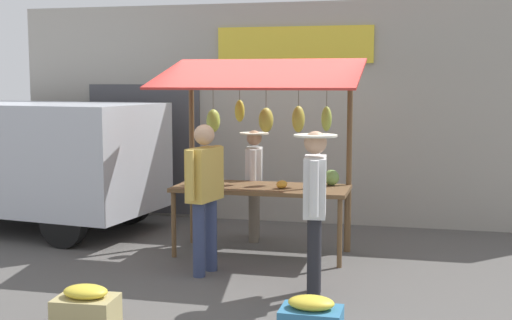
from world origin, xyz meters
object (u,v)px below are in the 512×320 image
produce_crate_side (86,308)px  shopper_in_striped_shirt (315,199)px  shopper_in_grey_tee (205,187)px  market_stall (264,134)px  parked_van (5,153)px  vendor_with_sunhat (254,177)px  produce_crate_near (311,318)px

produce_crate_side → shopper_in_striped_shirt: bearing=-143.5°
shopper_in_grey_tee → produce_crate_side: (0.52, 1.90, -0.83)m
market_stall → parked_van: size_ratio=0.54×
market_stall → shopper_in_striped_shirt: (-0.89, 1.57, -0.53)m
shopper_in_striped_shirt → shopper_in_grey_tee: (1.34, -0.52, -0.01)m
vendor_with_sunhat → parked_van: bearing=-100.6°
parked_van → produce_crate_side: bearing=138.7°
market_stall → produce_crate_near: bearing=111.0°
market_stall → produce_crate_near: (-1.03, 2.68, -1.39)m
market_stall → shopper_in_grey_tee: size_ratio=1.45×
market_stall → shopper_in_grey_tee: market_stall is taller
vendor_with_sunhat → produce_crate_near: size_ratio=2.85×
produce_crate_near → market_stall: bearing=-69.0°
shopper_in_striped_shirt → produce_crate_side: shopper_in_striped_shirt is taller
shopper_in_striped_shirt → shopper_in_grey_tee: 1.44m
parked_van → shopper_in_grey_tee: bearing=162.1°
parked_van → shopper_in_striped_shirt: bearing=163.2°
vendor_with_sunhat → produce_crate_side: 3.78m
shopper_in_grey_tee → produce_crate_side: shopper_in_grey_tee is taller
vendor_with_sunhat → parked_van: 3.89m
vendor_with_sunhat → parked_van: (3.89, -0.03, 0.23)m
vendor_with_sunhat → shopper_in_grey_tee: 1.76m
produce_crate_near → parked_van: bearing=-33.2°
market_stall → produce_crate_side: size_ratio=4.41×
shopper_in_striped_shirt → parked_van: bearing=58.6°
shopper_in_striped_shirt → parked_van: parked_van is taller
parked_van → produce_crate_near: parked_van is taller
produce_crate_near → produce_crate_side: bearing=7.6°
parked_van → produce_crate_near: size_ratio=8.57×
market_stall → vendor_with_sunhat: 1.01m
market_stall → vendor_with_sunhat: (0.30, -0.71, -0.65)m
market_stall → produce_crate_side: 3.39m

